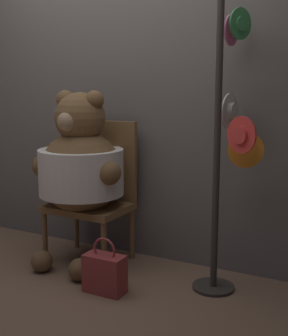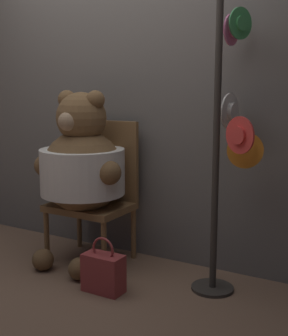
{
  "view_description": "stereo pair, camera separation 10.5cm",
  "coord_description": "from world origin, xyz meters",
  "px_view_note": "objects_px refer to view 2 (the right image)",
  "views": [
    {
      "loc": [
        1.92,
        -2.45,
        1.33
      ],
      "look_at": [
        0.43,
        0.32,
        0.77
      ],
      "focal_mm": 50.0,
      "sensor_mm": 36.0,
      "label": 1
    },
    {
      "loc": [
        2.01,
        -2.39,
        1.33
      ],
      "look_at": [
        0.43,
        0.32,
        0.77
      ],
      "focal_mm": 50.0,
      "sensor_mm": 36.0,
      "label": 2
    }
  ],
  "objects_px": {
    "teddy_bear": "(82,166)",
    "handbag_on_ground": "(103,272)",
    "chair": "(97,188)",
    "hat_display_rack": "(226,142)"
  },
  "relations": [
    {
      "from": "teddy_bear",
      "to": "handbag_on_ground",
      "type": "relative_size",
      "value": 3.5
    },
    {
      "from": "teddy_bear",
      "to": "chair",
      "type": "bearing_deg",
      "value": 87.06
    },
    {
      "from": "chair",
      "to": "hat_display_rack",
      "type": "relative_size",
      "value": 0.56
    },
    {
      "from": "teddy_bear",
      "to": "handbag_on_ground",
      "type": "distance_m",
      "value": 0.82
    },
    {
      "from": "handbag_on_ground",
      "to": "chair",
      "type": "bearing_deg",
      "value": 128.86
    },
    {
      "from": "hat_display_rack",
      "to": "handbag_on_ground",
      "type": "xyz_separation_m",
      "value": [
        -0.65,
        -0.44,
        -0.85
      ]
    },
    {
      "from": "chair",
      "to": "teddy_bear",
      "type": "bearing_deg",
      "value": -92.94
    },
    {
      "from": "chair",
      "to": "handbag_on_ground",
      "type": "distance_m",
      "value": 0.78
    },
    {
      "from": "hat_display_rack",
      "to": "chair",
      "type": "bearing_deg",
      "value": 176.14
    },
    {
      "from": "teddy_bear",
      "to": "hat_display_rack",
      "type": "height_order",
      "value": "hat_display_rack"
    }
  ]
}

